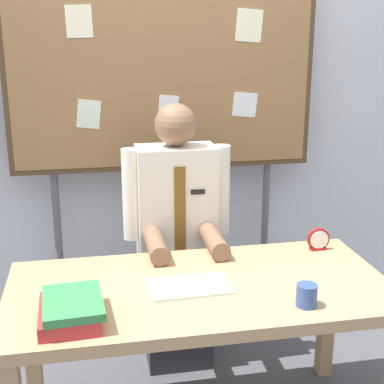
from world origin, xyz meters
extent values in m
cube|color=silver|center=(0.00, 1.22, 1.35)|extent=(6.40, 0.08, 2.70)
cube|color=tan|center=(0.00, 0.00, 0.71)|extent=(1.59, 0.77, 0.05)
cube|color=tan|center=(-0.74, 0.33, 0.34)|extent=(0.07, 0.07, 0.69)
cube|color=tan|center=(0.74, 0.33, 0.34)|extent=(0.07, 0.07, 0.69)
cube|color=#2D2D33|center=(0.00, 0.61, 0.22)|extent=(0.34, 0.30, 0.44)
cube|color=silver|center=(0.00, 0.61, 0.82)|extent=(0.40, 0.22, 0.76)
sphere|color=brown|center=(0.00, 0.61, 1.31)|extent=(0.21, 0.21, 0.21)
cylinder|color=silver|center=(-0.23, 0.59, 0.97)|extent=(0.09, 0.09, 0.46)
cylinder|color=silver|center=(0.23, 0.59, 0.97)|extent=(0.09, 0.09, 0.46)
cylinder|color=brown|center=(-0.14, 0.35, 0.79)|extent=(0.09, 0.30, 0.09)
cylinder|color=brown|center=(0.14, 0.35, 0.79)|extent=(0.09, 0.30, 0.09)
cube|color=brown|center=(0.00, 0.50, 0.88)|extent=(0.06, 0.01, 0.49)
cube|color=black|center=(0.09, 0.50, 0.99)|extent=(0.07, 0.01, 0.02)
cube|color=#4C3823|center=(0.00, 1.02, 1.56)|extent=(1.71, 0.05, 1.15)
cube|color=olive|center=(0.00, 1.01, 1.56)|extent=(1.65, 0.04, 1.09)
cylinder|color=#59595E|center=(-0.63, 1.05, 0.51)|extent=(0.04, 0.04, 1.02)
cylinder|color=#59595E|center=(0.63, 1.05, 0.51)|extent=(0.04, 0.04, 1.02)
cube|color=#F4EFCC|center=(-0.44, 0.98, 1.80)|extent=(0.14, 0.00, 0.17)
cube|color=silver|center=(-0.42, 0.98, 1.32)|extent=(0.14, 0.00, 0.17)
cube|color=white|center=(0.02, 0.98, 1.35)|extent=(0.12, 0.00, 0.14)
cube|color=white|center=(0.46, 0.98, 1.35)|extent=(0.15, 0.00, 0.15)
cube|color=#F4EFCC|center=(0.47, 0.98, 1.78)|extent=(0.16, 0.00, 0.18)
cube|color=#B22D2D|center=(-0.53, -0.20, 0.76)|extent=(0.23, 0.29, 0.05)
cube|color=#337F47|center=(-0.51, -0.20, 0.81)|extent=(0.23, 0.30, 0.03)
cube|color=silver|center=(-0.05, -0.02, 0.74)|extent=(0.34, 0.21, 0.01)
cylinder|color=maroon|center=(0.64, 0.27, 0.79)|extent=(0.11, 0.02, 0.11)
cylinder|color=white|center=(0.64, 0.26, 0.79)|extent=(0.09, 0.00, 0.09)
cube|color=maroon|center=(0.64, 0.27, 0.74)|extent=(0.08, 0.04, 0.01)
cylinder|color=#334C8C|center=(0.36, -0.25, 0.78)|extent=(0.08, 0.08, 0.09)
camera|label=1|loc=(-0.43, -2.04, 1.75)|focal=51.30mm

